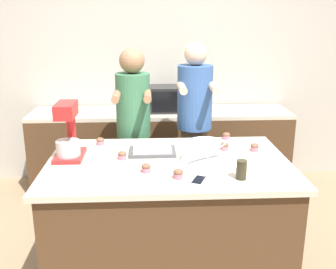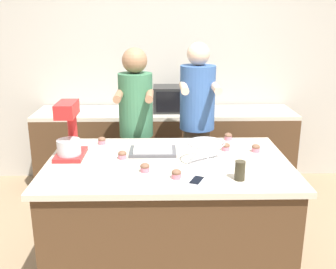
% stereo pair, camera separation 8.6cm
% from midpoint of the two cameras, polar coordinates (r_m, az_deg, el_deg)
% --- Properties ---
extents(ground_plane, '(16.00, 16.00, 0.00)m').
position_cam_midpoint_polar(ground_plane, '(3.22, 0.83, -18.80)').
color(ground_plane, '#937A5B').
extents(back_wall, '(10.00, 0.06, 2.70)m').
position_cam_midpoint_polar(back_wall, '(4.55, 0.06, 10.20)').
color(back_wall, '#B2ADA3').
rests_on(back_wall, ground_plane).
extents(island_counter, '(1.72, 1.09, 0.89)m').
position_cam_midpoint_polar(island_counter, '(2.98, 0.86, -11.82)').
color(island_counter, '#4C331E').
rests_on(island_counter, ground_plane).
extents(back_counter, '(2.80, 0.60, 0.88)m').
position_cam_midpoint_polar(back_counter, '(4.41, 0.15, -2.14)').
color(back_counter, '#4C331E').
rests_on(back_counter, ground_plane).
extents(person_left, '(0.32, 0.49, 1.62)m').
position_cam_midpoint_polar(person_left, '(3.53, -3.92, 0.22)').
color(person_left, '#33384C').
rests_on(person_left, ground_plane).
extents(person_right, '(0.33, 0.49, 1.66)m').
position_cam_midpoint_polar(person_right, '(3.54, 4.90, 0.52)').
color(person_right, brown).
rests_on(person_right, ground_plane).
extents(stand_mixer, '(0.20, 0.30, 0.41)m').
position_cam_midpoint_polar(stand_mixer, '(2.91, -13.35, 0.20)').
color(stand_mixer, red).
rests_on(stand_mixer, island_counter).
extents(mixing_bowl, '(0.26, 0.26, 0.16)m').
position_cam_midpoint_polar(mixing_bowl, '(2.74, 6.40, -2.55)').
color(mixing_bowl, '#BCBCC1').
rests_on(mixing_bowl, island_counter).
extents(baking_tray, '(0.35, 0.23, 0.04)m').
position_cam_midpoint_polar(baking_tray, '(2.95, -1.38, -2.37)').
color(baking_tray, '#4C4C51').
rests_on(baking_tray, island_counter).
extents(microwave_oven, '(0.45, 0.33, 0.27)m').
position_cam_midpoint_polar(microwave_oven, '(4.26, 1.48, 5.21)').
color(microwave_oven, black).
rests_on(microwave_oven, back_counter).
extents(cell_phone, '(0.12, 0.16, 0.01)m').
position_cam_midpoint_polar(cell_phone, '(2.47, 5.18, -6.71)').
color(cell_phone, silver).
rests_on(cell_phone, island_counter).
extents(drinking_glass, '(0.07, 0.07, 0.12)m').
position_cam_midpoint_polar(drinking_glass, '(2.51, 11.36, -5.16)').
color(drinking_glass, '#332D1E').
rests_on(drinking_glass, island_counter).
extents(cupcake_0, '(0.06, 0.06, 0.06)m').
position_cam_midpoint_polar(cupcake_0, '(2.84, -5.80, -2.95)').
color(cupcake_0, '#D17084').
rests_on(cupcake_0, island_counter).
extents(cupcake_1, '(0.06, 0.06, 0.06)m').
position_cam_midpoint_polar(cupcake_1, '(3.04, 9.17, -1.77)').
color(cupcake_1, '#D17084').
rests_on(cupcake_1, island_counter).
extents(cupcake_2, '(0.06, 0.06, 0.06)m').
position_cam_midpoint_polar(cupcake_2, '(2.50, 2.20, -5.74)').
color(cupcake_2, '#D17084').
rests_on(cupcake_2, island_counter).
extents(cupcake_3, '(0.06, 0.06, 0.06)m').
position_cam_midpoint_polar(cupcake_3, '(2.60, -2.43, -4.82)').
color(cupcake_3, '#D17084').
rests_on(cupcake_3, island_counter).
extents(cupcake_4, '(0.06, 0.06, 0.06)m').
position_cam_midpoint_polar(cupcake_4, '(3.30, 9.47, -0.28)').
color(cupcake_4, '#D17084').
rests_on(cupcake_4, island_counter).
extents(cupcake_5, '(0.06, 0.06, 0.06)m').
position_cam_midpoint_polar(cupcake_5, '(3.19, -8.82, -0.87)').
color(cupcake_5, '#D17084').
rests_on(cupcake_5, island_counter).
extents(cupcake_6, '(0.06, 0.06, 0.06)m').
position_cam_midpoint_polar(cupcake_6, '(3.05, 13.42, -1.93)').
color(cupcake_6, '#D17084').
rests_on(cupcake_6, island_counter).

